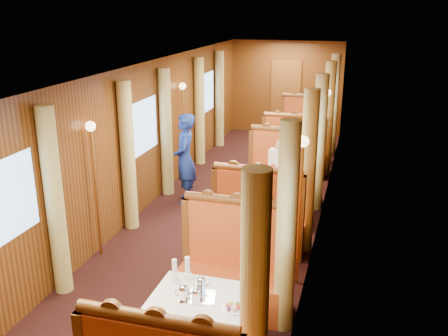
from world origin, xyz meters
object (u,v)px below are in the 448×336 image
at_px(banquette_near_aft, 233,274).
at_px(banquette_far_aft, 306,132).
at_px(table_far, 300,145).
at_px(teapot_left, 184,295).
at_px(banquette_mid_fwd, 259,223).
at_px(teapot_back, 201,286).
at_px(teapot_right, 196,298).
at_px(rose_vase_far, 302,121).
at_px(banquette_mid_aft, 282,178).
at_px(passenger, 280,166).
at_px(steward, 185,159).
at_px(tea_tray, 198,297).
at_px(fruit_plate, 233,308).
at_px(table_mid, 272,201).
at_px(rose_vase_mid, 273,169).
at_px(banquette_far_fwd, 294,155).
at_px(table_near, 207,330).

distance_m(banquette_near_aft, banquette_far_aft, 7.00).
height_order(table_far, teapot_left, teapot_left).
distance_m(banquette_mid_fwd, teapot_back, 2.45).
xyz_separation_m(teapot_left, teapot_right, (0.13, -0.00, -0.01)).
distance_m(banquette_far_aft, rose_vase_far, 1.11).
bearing_deg(banquette_mid_aft, passenger, -90.00).
distance_m(banquette_far_aft, passenger, 3.81).
distance_m(banquette_near_aft, banquette_mid_fwd, 1.47).
distance_m(banquette_mid_aft, passenger, 0.43).
distance_m(banquette_far_aft, steward, 4.38).
height_order(banquette_far_aft, tea_tray, banquette_far_aft).
bearing_deg(rose_vase_far, steward, -118.92).
xyz_separation_m(banquette_mid_aft, teapot_left, (-0.18, -4.64, 0.39)).
distance_m(fruit_plate, steward, 4.56).
xyz_separation_m(banquette_mid_aft, fruit_plate, (0.30, -4.65, 0.35)).
xyz_separation_m(table_mid, teapot_back, (-0.08, -3.43, 0.43)).
relative_size(tea_tray, rose_vase_mid, 0.94).
relative_size(banquette_near_aft, teapot_left, 8.43).
bearing_deg(banquette_mid_aft, banquette_mid_fwd, -90.00).
xyz_separation_m(table_far, banquette_far_fwd, (0.00, -1.01, 0.05)).
bearing_deg(teapot_left, table_far, 77.18).
relative_size(rose_vase_far, passenger, 0.47).
bearing_deg(banquette_far_fwd, teapot_back, -90.74).
xyz_separation_m(table_near, fruit_plate, (0.30, -0.14, 0.39)).
bearing_deg(table_far, banquette_mid_fwd, -90.00).
bearing_deg(teapot_right, steward, 97.44).
bearing_deg(steward, fruit_plate, 6.97).
bearing_deg(passenger, fruit_plate, -86.06).
bearing_deg(banquette_near_aft, banquette_far_aft, 90.00).
bearing_deg(banquette_far_aft, teapot_left, -91.30).
bearing_deg(banquette_far_aft, table_far, -90.00).
bearing_deg(table_far, steward, -118.84).
xyz_separation_m(table_mid, passenger, (-0.00, 0.72, 0.37)).
bearing_deg(passenger, rose_vase_mid, -89.94).
bearing_deg(passenger, teapot_right, -90.77).
bearing_deg(teapot_back, passenger, 83.72).
bearing_deg(banquette_far_aft, banquette_mid_aft, -90.00).
xyz_separation_m(banquette_mid_fwd, banquette_far_fwd, (0.00, 3.50, 0.00)).
height_order(banquette_far_fwd, tea_tray, banquette_far_fwd).
bearing_deg(banquette_mid_fwd, tea_tray, -91.77).
bearing_deg(table_mid, banquette_near_aft, -90.00).
bearing_deg(rose_vase_far, table_near, -90.16).
xyz_separation_m(banquette_mid_fwd, tea_tray, (-0.08, -2.52, 0.33)).
xyz_separation_m(banquette_near_aft, banquette_mid_fwd, (0.00, 1.47, 0.00)).
bearing_deg(table_far, rose_vase_mid, -89.99).
distance_m(banquette_far_fwd, fruit_plate, 6.14).
relative_size(banquette_mid_aft, banquette_far_aft, 1.00).
xyz_separation_m(banquette_far_aft, steward, (-1.66, -4.03, 0.38)).
height_order(table_near, table_mid, same).
relative_size(table_mid, rose_vase_mid, 2.92).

